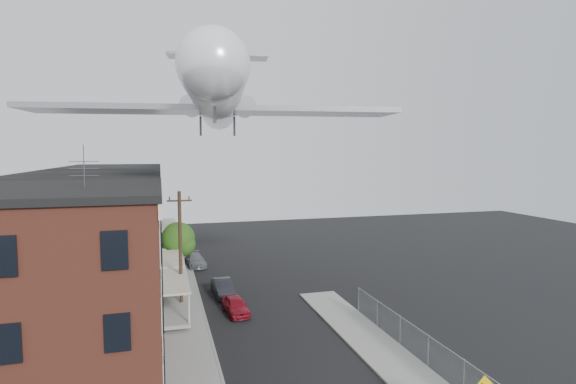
# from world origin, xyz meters

# --- Properties ---
(sidewalk_left) EXTENTS (3.00, 62.00, 0.12)m
(sidewalk_left) POSITION_xyz_m (-5.50, 24.00, 0.06)
(sidewalk_left) COLOR gray
(sidewalk_left) RESTS_ON ground
(sidewalk_right) EXTENTS (3.00, 26.00, 0.12)m
(sidewalk_right) POSITION_xyz_m (5.50, 6.00, 0.06)
(sidewalk_right) COLOR gray
(sidewalk_right) RESTS_ON ground
(curb_left) EXTENTS (0.15, 62.00, 0.14)m
(curb_left) POSITION_xyz_m (-4.05, 24.00, 0.07)
(curb_left) COLOR gray
(curb_left) RESTS_ON ground
(curb_right) EXTENTS (0.15, 26.00, 0.14)m
(curb_right) POSITION_xyz_m (4.05, 6.00, 0.07)
(curb_right) COLOR gray
(curb_right) RESTS_ON ground
(corner_building) EXTENTS (10.31, 12.30, 12.15)m
(corner_building) POSITION_xyz_m (-12.00, 7.00, 5.16)
(corner_building) COLOR #3A1912
(corner_building) RESTS_ON ground
(row_house_a) EXTENTS (11.98, 7.00, 10.30)m
(row_house_a) POSITION_xyz_m (-11.96, 16.50, 5.13)
(row_house_a) COLOR slate
(row_house_a) RESTS_ON ground
(row_house_b) EXTENTS (11.98, 7.00, 10.30)m
(row_house_b) POSITION_xyz_m (-11.96, 23.50, 5.13)
(row_house_b) COLOR slate
(row_house_b) RESTS_ON ground
(row_house_c) EXTENTS (11.98, 7.00, 10.30)m
(row_house_c) POSITION_xyz_m (-11.96, 30.50, 5.13)
(row_house_c) COLOR slate
(row_house_c) RESTS_ON ground
(row_house_d) EXTENTS (11.98, 7.00, 10.30)m
(row_house_d) POSITION_xyz_m (-11.96, 37.50, 5.13)
(row_house_d) COLOR slate
(row_house_d) RESTS_ON ground
(row_house_e) EXTENTS (11.98, 7.00, 10.30)m
(row_house_e) POSITION_xyz_m (-11.96, 44.50, 5.13)
(row_house_e) COLOR slate
(row_house_e) RESTS_ON ground
(chainlink_fence) EXTENTS (0.06, 18.06, 1.90)m
(chainlink_fence) POSITION_xyz_m (7.00, 5.00, 1.00)
(chainlink_fence) COLOR gray
(chainlink_fence) RESTS_ON ground
(utility_pole) EXTENTS (1.80, 0.26, 9.00)m
(utility_pole) POSITION_xyz_m (-5.60, 18.00, 4.67)
(utility_pole) COLOR black
(utility_pole) RESTS_ON ground
(street_tree) EXTENTS (3.22, 3.20, 5.20)m
(street_tree) POSITION_xyz_m (-5.27, 27.92, 3.45)
(street_tree) COLOR black
(street_tree) RESTS_ON ground
(car_near) EXTENTS (1.85, 3.85, 1.27)m
(car_near) POSITION_xyz_m (-1.80, 16.23, 0.63)
(car_near) COLOR maroon
(car_near) RESTS_ON ground
(car_mid) EXTENTS (1.64, 4.17, 1.35)m
(car_mid) POSITION_xyz_m (-2.13, 20.73, 0.68)
(car_mid) COLOR black
(car_mid) RESTS_ON ground
(car_far) EXTENTS (2.22, 4.56, 1.28)m
(car_far) POSITION_xyz_m (-3.60, 31.22, 0.64)
(car_far) COLOR slate
(car_far) RESTS_ON ground
(airplane) EXTENTS (26.96, 30.79, 8.86)m
(airplane) POSITION_xyz_m (-2.47, 20.11, 16.08)
(airplane) COLOR white
(airplane) RESTS_ON ground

